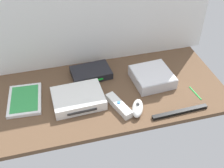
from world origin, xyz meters
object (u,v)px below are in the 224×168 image
object	(u,v)px
game_console	(78,98)
stylus_pen	(195,93)
game_case	(25,100)
sensor_bar	(180,112)
remote_nunchuk	(138,108)
remote_wand	(119,106)
network_router	(91,73)
mini_computer	(152,77)

from	to	relation	value
game_console	stylus_pen	world-z (taller)	game_console
game_case	sensor_bar	xyz separation A→B (cm)	(60.61, -23.27, -0.06)
remote_nunchuk	remote_wand	bearing A→B (deg)	174.21
stylus_pen	network_router	bearing A→B (deg)	150.08
network_router	stylus_pen	size ratio (longest dim) A/B	2.09
game_console	game_case	bearing A→B (deg)	161.32
remote_nunchuk	stylus_pen	world-z (taller)	remote_nunchuk
game_console	remote_nunchuk	xyz separation A→B (cm)	(22.30, -11.65, -0.16)
mini_computer	sensor_bar	size ratio (longest dim) A/B	0.75
game_case	remote_wand	distance (cm)	39.92
game_case	stylus_pen	size ratio (longest dim) A/B	2.21
game_console	network_router	distance (cm)	18.65
game_console	network_router	world-z (taller)	game_console
remote_nunchuk	game_case	bearing A→B (deg)	-178.47
game_case	sensor_bar	bearing A→B (deg)	-17.07
game_console	mini_computer	xyz separation A→B (cm)	(34.94, 5.16, 0.44)
network_router	remote_nunchuk	distance (cm)	31.17
game_console	mini_computer	size ratio (longest dim) A/B	1.20
game_console	sensor_bar	world-z (taller)	game_console
mini_computer	remote_nunchuk	xyz separation A→B (cm)	(-12.65, -16.82, -0.60)
network_router	remote_nunchuk	xyz separation A→B (cm)	(13.51, -28.09, 0.34)
mini_computer	game_case	size ratio (longest dim) A/B	0.91
mini_computer	network_router	bearing A→B (deg)	156.68
game_case	remote_wand	xyz separation A→B (cm)	(37.30, -14.22, 0.75)
network_router	stylus_pen	distance (cm)	48.13
game_console	stylus_pen	bearing A→B (deg)	-10.70
game_console	sensor_bar	distance (cm)	42.25
sensor_bar	game_console	bearing A→B (deg)	154.82
remote_nunchuk	sensor_bar	bearing A→B (deg)	6.47
network_router	game_console	bearing A→B (deg)	-122.35
remote_nunchuk	sensor_bar	distance (cm)	17.28
stylus_pen	mini_computer	bearing A→B (deg)	140.69
game_console	game_case	xyz separation A→B (cm)	(-21.87, 6.47, -1.44)
mini_computer	game_case	xyz separation A→B (cm)	(-56.81, 1.31, -1.88)
mini_computer	stylus_pen	xyz separation A→B (cm)	(15.54, -12.72, -2.29)
network_router	remote_nunchuk	bearing A→B (deg)	-68.54
network_router	sensor_bar	xyz separation A→B (cm)	(29.96, -33.23, -1.00)
game_console	network_router	bearing A→B (deg)	59.69
remote_wand	stylus_pen	distance (cm)	35.07
network_router	remote_wand	distance (cm)	25.08
remote_wand	remote_nunchuk	bearing A→B (deg)	-48.68
game_console	remote_nunchuk	size ratio (longest dim) A/B	1.98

